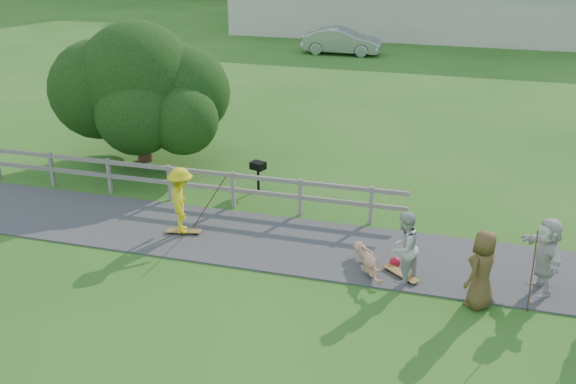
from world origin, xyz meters
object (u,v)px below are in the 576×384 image
(skater_fallen, at_px, (369,260))
(spectator_c, at_px, (482,270))
(skater_rider, at_px, (182,204))
(tree, at_px, (141,107))
(bbq, at_px, (258,176))
(spectator_d, at_px, (545,256))
(spectator_a, at_px, (404,248))
(car_silver, at_px, (341,41))

(skater_fallen, height_order, spectator_c, spectator_c)
(skater_rider, relative_size, tree, 0.29)
(skater_rider, relative_size, spectator_c, 0.99)
(skater_rider, xyz_separation_m, skater_fallen, (5.04, -0.57, -0.61))
(skater_fallen, bearing_deg, bbq, 110.21)
(bbq, bearing_deg, tree, -179.65)
(skater_rider, relative_size, bbq, 1.93)
(spectator_d, bearing_deg, spectator_a, -100.95)
(spectator_d, height_order, bbq, spectator_d)
(spectator_d, xyz_separation_m, car_silver, (-9.43, 24.85, -0.15))
(car_silver, relative_size, bbq, 5.04)
(spectator_a, xyz_separation_m, tree, (-9.40, 5.59, 1.04))
(skater_fallen, xyz_separation_m, spectator_d, (3.89, 0.12, 0.63))
(spectator_a, distance_m, car_silver, 26.01)
(skater_fallen, relative_size, spectator_c, 0.87)
(skater_fallen, relative_size, tree, 0.25)
(car_silver, bearing_deg, skater_fallen, -167.92)
(spectator_c, distance_m, car_silver, 27.04)
(skater_fallen, bearing_deg, skater_rider, 148.08)
(spectator_c, height_order, car_silver, spectator_c)
(skater_fallen, bearing_deg, spectator_a, -42.90)
(skater_fallen, height_order, spectator_a, spectator_a)
(spectator_c, height_order, bbq, spectator_c)
(spectator_a, relative_size, bbq, 1.90)
(spectator_c, bearing_deg, bbq, -93.58)
(skater_fallen, distance_m, bbq, 5.63)
(spectator_a, bearing_deg, tree, -92.16)
(bbq, bearing_deg, spectator_a, -23.35)
(car_silver, xyz_separation_m, bbq, (1.51, -21.04, -0.31))
(skater_rider, height_order, spectator_c, spectator_c)
(skater_rider, distance_m, spectator_a, 5.91)
(bbq, bearing_deg, car_silver, 111.61)
(spectator_a, relative_size, spectator_c, 0.97)
(car_silver, distance_m, bbq, 21.09)
(spectator_c, xyz_separation_m, tree, (-11.12, 6.18, 1.02))
(skater_fallen, bearing_deg, tree, 122.65)
(skater_fallen, distance_m, spectator_c, 2.75)
(spectator_d, bearing_deg, skater_rider, -110.76)
(tree, bearing_deg, car_silver, 81.19)
(spectator_c, xyz_separation_m, bbq, (-6.57, 4.77, -0.44))
(spectator_a, bearing_deg, bbq, -102.26)
(skater_rider, xyz_separation_m, bbq, (1.01, 3.36, -0.43))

